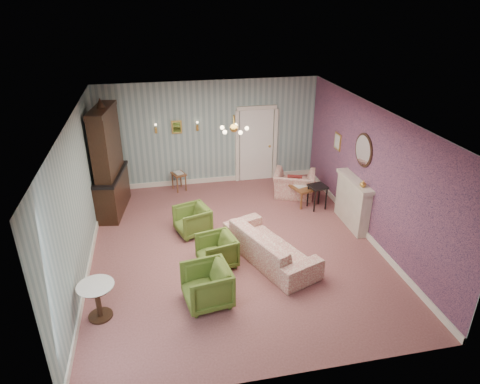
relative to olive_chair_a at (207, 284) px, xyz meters
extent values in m
plane|color=#935855|center=(0.82, 1.69, -0.40)|extent=(7.00, 7.00, 0.00)
plane|color=white|center=(0.82, 1.69, 2.50)|extent=(7.00, 7.00, 0.00)
plane|color=gray|center=(0.82, 5.19, 1.05)|extent=(6.00, 0.00, 6.00)
plane|color=gray|center=(0.82, -1.81, 1.05)|extent=(6.00, 0.00, 6.00)
plane|color=gray|center=(-2.18, 1.69, 1.05)|extent=(0.00, 7.00, 7.00)
plane|color=gray|center=(3.82, 1.69, 1.05)|extent=(0.00, 7.00, 7.00)
plane|color=#BB5D74|center=(3.81, 1.69, 1.05)|extent=(0.00, 7.00, 7.00)
imported|color=#526B25|center=(0.00, 0.00, 0.00)|extent=(0.84, 0.88, 0.81)
imported|color=#526B25|center=(0.35, 1.11, -0.05)|extent=(0.78, 0.82, 0.71)
imported|color=#526B25|center=(0.00, 2.44, -0.04)|extent=(0.83, 0.86, 0.72)
imported|color=#A64243|center=(1.44, 1.08, 0.04)|extent=(1.45, 2.36, 0.89)
imported|color=#A64243|center=(2.86, 3.83, 0.06)|extent=(1.23, 1.03, 0.92)
imported|color=gold|center=(3.66, 1.69, 0.83)|extent=(0.15, 0.15, 0.15)
cube|color=maroon|center=(2.81, 3.68, 0.08)|extent=(0.41, 0.28, 0.39)
camera|label=1|loc=(-0.64, -5.98, 4.62)|focal=31.87mm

